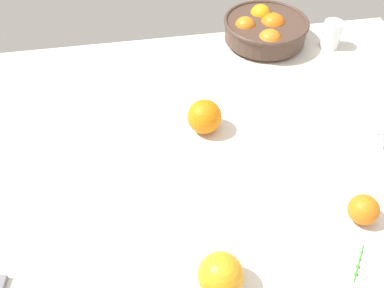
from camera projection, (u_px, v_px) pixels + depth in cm
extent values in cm
cube|color=silver|center=(202.00, 159.00, 106.04)|extent=(148.09, 107.34, 3.00)
cylinder|color=#473328|center=(264.00, 40.00, 139.49)|extent=(23.72, 23.72, 1.20)
cylinder|color=#473328|center=(265.00, 30.00, 136.90)|extent=(25.78, 25.78, 5.99)
torus|color=#473328|center=(266.00, 22.00, 134.75)|extent=(26.98, 26.98, 1.20)
sphere|color=orange|center=(272.00, 26.00, 136.05)|extent=(8.17, 8.17, 8.17)
sphere|color=orange|center=(260.00, 15.00, 139.37)|extent=(6.71, 6.71, 6.71)
sphere|color=orange|center=(245.00, 27.00, 134.47)|extent=(6.64, 6.64, 6.64)
sphere|color=orange|center=(270.00, 42.00, 130.23)|extent=(7.76, 7.76, 7.76)
torus|color=white|center=(384.00, 126.00, 102.09)|extent=(6.08, 3.95, 6.24)
cylinder|color=white|center=(331.00, 34.00, 135.01)|extent=(6.02, 6.02, 8.50)
cylinder|color=#FA9F30|center=(330.00, 40.00, 136.45)|extent=(5.30, 5.30, 4.50)
sphere|color=orange|center=(221.00, 275.00, 78.25)|extent=(8.59, 8.59, 8.59)
sphere|color=orange|center=(363.00, 210.00, 89.62)|extent=(6.51, 6.51, 6.51)
sphere|color=orange|center=(204.00, 117.00, 108.00)|extent=(8.79, 8.79, 8.79)
cylinder|color=#398530|center=(359.00, 263.00, 84.51)|extent=(5.61, 7.38, 0.30)
sphere|color=#398530|center=(356.00, 274.00, 82.73)|extent=(0.90, 0.90, 0.90)
sphere|color=#398530|center=(358.00, 266.00, 83.84)|extent=(0.89, 0.89, 0.89)
sphere|color=#398530|center=(360.00, 259.00, 84.96)|extent=(0.67, 0.67, 0.67)
sphere|color=#398530|center=(362.00, 252.00, 86.07)|extent=(0.63, 0.63, 0.63)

